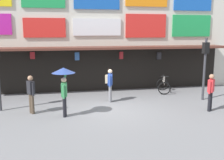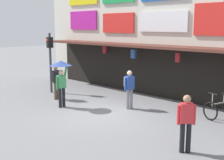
% 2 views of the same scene
% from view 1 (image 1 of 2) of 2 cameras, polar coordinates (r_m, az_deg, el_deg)
% --- Properties ---
extents(ground_plane, '(80.00, 80.00, 0.00)m').
position_cam_1_polar(ground_plane, '(12.26, -0.47, -6.33)').
color(ground_plane, slate).
extents(shopfront, '(18.00, 2.60, 8.00)m').
position_cam_1_polar(shopfront, '(16.24, -3.52, 12.00)').
color(shopfront, beige).
rests_on(shopfront, ground).
extents(traffic_light_far, '(0.31, 0.34, 3.20)m').
position_cam_1_polar(traffic_light_far, '(14.34, 19.38, 4.29)').
color(traffic_light_far, '#38383D').
rests_on(traffic_light_far, ground).
extents(bicycle_parked, '(1.02, 1.32, 1.05)m').
position_cam_1_polar(bicycle_parked, '(15.71, 11.01, -1.24)').
color(bicycle_parked, black).
rests_on(bicycle_parked, ground).
extents(pedestrian_in_green, '(0.42, 0.51, 1.68)m').
position_cam_1_polar(pedestrian_in_green, '(13.28, -0.51, -0.63)').
color(pedestrian_in_green, gray).
rests_on(pedestrian_in_green, ground).
extents(pedestrian_in_white, '(0.37, 0.47, 1.68)m').
position_cam_1_polar(pedestrian_in_white, '(11.95, -17.04, -2.55)').
color(pedestrian_in_white, brown).
rests_on(pedestrian_in_white, ground).
extents(pedestrian_with_umbrella, '(0.96, 0.96, 2.08)m').
position_cam_1_polar(pedestrian_with_umbrella, '(11.07, -10.36, 0.39)').
color(pedestrian_with_umbrella, black).
rests_on(pedestrian_with_umbrella, ground).
extents(pedestrian_in_red, '(0.41, 0.41, 1.68)m').
position_cam_1_polar(pedestrian_in_red, '(12.60, 20.49, -2.10)').
color(pedestrian_in_red, black).
rests_on(pedestrian_in_red, ground).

